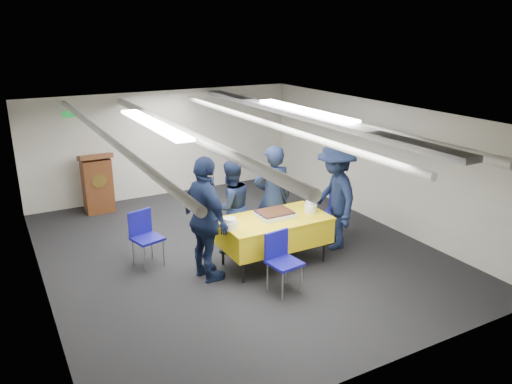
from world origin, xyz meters
TOP-DOWN VIEW (x-y plane):
  - ground at (0.00, 0.00)m, footprint 7.00×7.00m
  - room_shell at (0.09, 0.41)m, footprint 6.00×7.00m
  - serving_table at (0.31, -0.72)m, footprint 1.69×0.93m
  - sheet_cake at (0.34, -0.67)m, footprint 0.55×0.43m
  - plate_stack_left at (-0.47, -0.77)m, footprint 0.23×0.23m
  - plate_stack_right at (0.95, -0.77)m, footprint 0.20×0.20m
  - podium at (-1.60, 3.05)m, footprint 0.62×0.53m
  - chair_near at (-0.04, -1.49)m, footprint 0.47×0.47m
  - chair_right at (1.93, -0.26)m, footprint 0.59×0.59m
  - chair_left at (-1.48, 0.25)m, footprint 0.52×0.52m
  - sailor_a at (0.62, -0.15)m, footprint 0.72×0.56m
  - sailor_b at (-0.08, 0.02)m, footprint 0.79×0.64m
  - sailor_c at (-0.82, -0.68)m, footprint 0.58×1.14m
  - sailor_d at (1.53, -0.65)m, footprint 0.93×1.30m

SIDE VIEW (x-z plane):
  - ground at x=0.00m, z-range 0.00..0.00m
  - chair_near at x=-0.04m, z-range 0.10..0.97m
  - chair_right at x=1.93m, z-range 0.10..0.97m
  - chair_left at x=-1.48m, z-range 0.10..0.97m
  - serving_table at x=0.31m, z-range 0.17..0.94m
  - podium at x=-1.60m, z-range -0.01..1.24m
  - sailor_b at x=-0.08m, z-range 0.00..1.57m
  - sheet_cake at x=0.34m, z-range 0.77..0.86m
  - plate_stack_left at x=-0.47m, z-range 0.76..0.92m
  - plate_stack_right at x=0.95m, z-range 0.76..0.94m
  - sailor_a at x=0.62m, z-range 0.00..1.77m
  - sailor_d at x=1.53m, z-range 0.00..1.81m
  - sailor_c at x=-0.82m, z-range 0.00..1.88m
  - room_shell at x=0.09m, z-range 0.66..2.96m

